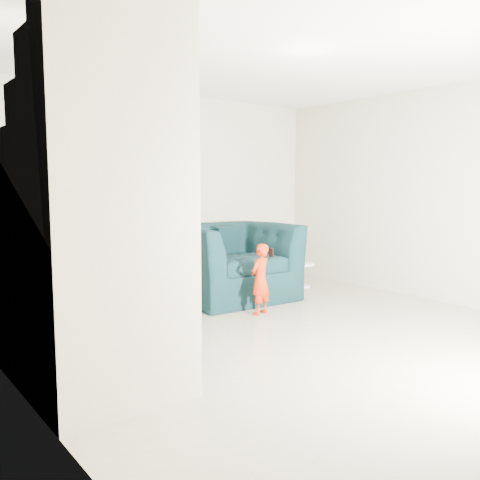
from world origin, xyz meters
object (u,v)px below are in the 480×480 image
at_px(staircase, 75,253).
at_px(side_table, 302,271).
at_px(toddler, 260,279).
at_px(armchair, 231,262).

bearing_deg(staircase, side_table, 18.67).
relative_size(toddler, side_table, 2.31).
height_order(side_table, staircase, staircase).
xyz_separation_m(toddler, staircase, (-2.29, -0.45, 0.54)).
bearing_deg(toddler, armchair, -123.32).
bearing_deg(side_table, armchair, 178.64).
xyz_separation_m(armchair, toddler, (-0.23, -0.86, -0.08)).
bearing_deg(armchair, toddler, -101.11).
relative_size(armchair, staircase, 0.41).
distance_m(armchair, staircase, 2.87).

